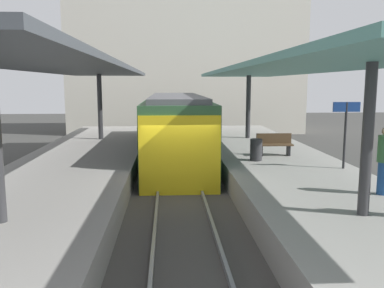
{
  "coord_description": "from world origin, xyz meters",
  "views": [
    {
      "loc": [
        -0.39,
        -13.04,
        3.78
      ],
      "look_at": [
        0.56,
        2.48,
        1.48
      ],
      "focal_mm": 37.78,
      "sensor_mm": 36.0,
      "label": 1
    }
  ],
  "objects": [
    {
      "name": "litter_bin",
      "position": [
        2.85,
        1.41,
        1.4
      ],
      "size": [
        0.44,
        0.44,
        0.8
      ],
      "primitive_type": "cylinder",
      "color": "#2D2D30",
      "rests_on": "platform_right"
    },
    {
      "name": "ground_plane",
      "position": [
        0.0,
        0.0,
        0.0
      ],
      "size": [
        80.0,
        80.0,
        0.0
      ],
      "primitive_type": "plane",
      "color": "#383835"
    },
    {
      "name": "passenger_far_end",
      "position": [
        5.07,
        -3.35,
        1.9
      ],
      "size": [
        0.36,
        0.36,
        1.73
      ],
      "color": "navy",
      "rests_on": "platform_right"
    },
    {
      "name": "commuter_train",
      "position": [
        0.0,
        4.98,
        1.73
      ],
      "size": [
        2.78,
        10.53,
        3.1
      ],
      "color": "#2D5633",
      "rests_on": "track_ballast"
    },
    {
      "name": "track_ballast",
      "position": [
        0.0,
        0.0,
        0.1
      ],
      "size": [
        3.2,
        28.0,
        0.2
      ],
      "primitive_type": "cube",
      "color": "#423F3D",
      "rests_on": "ground_plane"
    },
    {
      "name": "rail_far_side",
      "position": [
        0.72,
        0.0,
        0.27
      ],
      "size": [
        0.08,
        28.0,
        0.14
      ],
      "primitive_type": "cube",
      "color": "slate",
      "rests_on": "track_ballast"
    },
    {
      "name": "platform_sign",
      "position": [
        5.46,
        -0.17,
        2.62
      ],
      "size": [
        0.9,
        0.08,
        2.21
      ],
      "color": "#262628",
      "rests_on": "platform_right"
    },
    {
      "name": "platform_bench",
      "position": [
        3.81,
        2.45,
        1.46
      ],
      "size": [
        1.4,
        0.41,
        0.86
      ],
      "color": "black",
      "rests_on": "platform_right"
    },
    {
      "name": "station_building_backdrop",
      "position": [
        1.14,
        20.0,
        5.5
      ],
      "size": [
        18.0,
        6.0,
        11.0
      ],
      "primitive_type": "cube",
      "color": "beige",
      "rests_on": "ground_plane"
    },
    {
      "name": "platform_left",
      "position": [
        -3.8,
        0.0,
        0.5
      ],
      "size": [
        4.4,
        28.0,
        1.0
      ],
      "primitive_type": "cube",
      "color": "gray",
      "rests_on": "ground_plane"
    },
    {
      "name": "canopy_right",
      "position": [
        3.8,
        1.4,
        4.27
      ],
      "size": [
        4.18,
        21.0,
        3.4
      ],
      "color": "#333335",
      "rests_on": "platform_right"
    },
    {
      "name": "canopy_left",
      "position": [
        -3.8,
        1.4,
        4.32
      ],
      "size": [
        4.18,
        21.0,
        3.44
      ],
      "color": "#333335",
      "rests_on": "platform_left"
    },
    {
      "name": "rail_near_side",
      "position": [
        -0.72,
        0.0,
        0.27
      ],
      "size": [
        0.08,
        28.0,
        0.14
      ],
      "primitive_type": "cube",
      "color": "slate",
      "rests_on": "track_ballast"
    },
    {
      "name": "platform_right",
      "position": [
        3.8,
        0.0,
        0.5
      ],
      "size": [
        4.4,
        28.0,
        1.0
      ],
      "primitive_type": "cube",
      "color": "gray",
      "rests_on": "ground_plane"
    }
  ]
}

